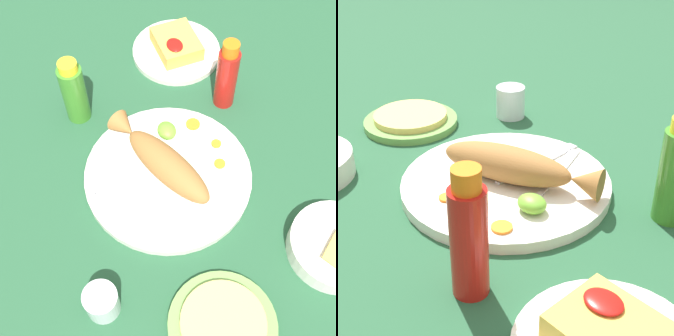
{
  "view_description": "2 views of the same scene",
  "coord_description": "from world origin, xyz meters",
  "views": [
    {
      "loc": [
        0.44,
        -0.18,
        0.81
      ],
      "look_at": [
        0.0,
        0.0,
        0.04
      ],
      "focal_mm": 50.0,
      "sensor_mm": 36.0,
      "label": 1
    },
    {
      "loc": [
        -0.51,
        0.47,
        0.44
      ],
      "look_at": [
        0.0,
        0.0,
        0.04
      ],
      "focal_mm": 55.0,
      "sensor_mm": 36.0,
      "label": 2
    }
  ],
  "objects": [
    {
      "name": "ground_plane",
      "position": [
        0.0,
        0.0,
        0.0
      ],
      "size": [
        4.0,
        4.0,
        0.0
      ],
      "primitive_type": "plane",
      "color": "#235133"
    },
    {
      "name": "main_plate",
      "position": [
        0.0,
        0.0,
        0.01
      ],
      "size": [
        0.33,
        0.33,
        0.02
      ],
      "primitive_type": "cylinder",
      "color": "white",
      "rests_on": "ground_plane"
    },
    {
      "name": "fried_fish",
      "position": [
        -0.02,
        -0.01,
        0.05
      ],
      "size": [
        0.26,
        0.15,
        0.06
      ],
      "rotation": [
        0.0,
        0.0,
        0.38
      ],
      "color": "#996633",
      "rests_on": "main_plate"
    },
    {
      "name": "fork_near",
      "position": [
        0.0,
        -0.08,
        0.02
      ],
      "size": [
        0.02,
        0.19,
        0.0
      ],
      "rotation": [
        0.0,
        0.0,
        4.74
      ],
      "color": "silver",
      "rests_on": "main_plate"
    },
    {
      "name": "fork_far",
      "position": [
        -0.04,
        -0.08,
        0.02
      ],
      "size": [
        0.08,
        0.18,
        0.0
      ],
      "rotation": [
        0.0,
        0.0,
        5.08
      ],
      "color": "silver",
      "rests_on": "main_plate"
    },
    {
      "name": "carrot_slice_near",
      "position": [
        0.02,
        0.1,
        0.02
      ],
      "size": [
        0.02,
        0.02,
        0.0
      ],
      "primitive_type": "cylinder",
      "color": "orange",
      "rests_on": "main_plate"
    },
    {
      "name": "carrot_slice_mid",
      "position": [
        -0.03,
        0.12,
        0.02
      ],
      "size": [
        0.02,
        0.02,
        0.0
      ],
      "primitive_type": "cylinder",
      "color": "orange",
      "rests_on": "main_plate"
    },
    {
      "name": "carrot_slice_far",
      "position": [
        -0.09,
        0.09,
        0.02
      ],
      "size": [
        0.03,
        0.03,
        0.0
      ],
      "primitive_type": "cylinder",
      "color": "orange",
      "rests_on": "main_plate"
    },
    {
      "name": "lime_wedge_main",
      "position": [
        -0.09,
        0.03,
        0.03
      ],
      "size": [
        0.05,
        0.04,
        0.02
      ],
      "primitive_type": "ellipsoid",
      "color": "#6BB233",
      "rests_on": "main_plate"
    },
    {
      "name": "hot_sauce_bottle_red",
      "position": [
        -0.14,
        0.19,
        0.08
      ],
      "size": [
        0.05,
        0.05,
        0.17
      ],
      "color": "#B21914",
      "rests_on": "ground_plane"
    },
    {
      "name": "hot_sauce_bottle_green",
      "position": [
        -0.22,
        -0.12,
        0.08
      ],
      "size": [
        0.05,
        0.05,
        0.16
      ],
      "color": "#3D8428",
      "rests_on": "ground_plane"
    },
    {
      "name": "salt_cup",
      "position": [
        0.2,
        -0.2,
        0.03
      ],
      "size": [
        0.06,
        0.06,
        0.06
      ],
      "color": "silver",
      "rests_on": "ground_plane"
    },
    {
      "name": "side_plate_fries",
      "position": [
        -0.32,
        0.15,
        0.01
      ],
      "size": [
        0.21,
        0.21,
        0.01
      ],
      "primitive_type": "cylinder",
      "color": "white",
      "rests_on": "ground_plane"
    },
    {
      "name": "fries_pile",
      "position": [
        -0.32,
        0.15,
        0.03
      ],
      "size": [
        0.11,
        0.09,
        0.04
      ],
      "color": "gold",
      "rests_on": "side_plate_fries"
    },
    {
      "name": "guacamole_bowl",
      "position": [
        0.26,
        0.22,
        0.02
      ],
      "size": [
        0.17,
        0.17,
        0.05
      ],
      "color": "white",
      "rests_on": "ground_plane"
    },
    {
      "name": "tortilla_plate",
      "position": [
        0.3,
        -0.02,
        0.01
      ],
      "size": [
        0.19,
        0.19,
        0.01
      ],
      "primitive_type": "cylinder",
      "color": "#6B9E4C",
      "rests_on": "ground_plane"
    },
    {
      "name": "tortilla_stack",
      "position": [
        0.3,
        -0.02,
        0.02
      ],
      "size": [
        0.14,
        0.14,
        0.01
      ],
      "primitive_type": "cylinder",
      "color": "#E0C666",
      "rests_on": "tortilla_plate"
    }
  ]
}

